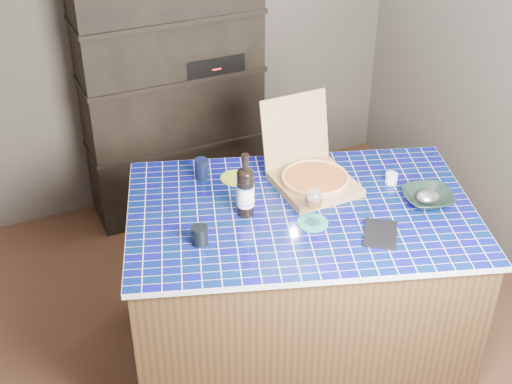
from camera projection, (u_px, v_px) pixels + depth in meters
name	position (u px, v px, depth m)	size (l,w,h in m)	color
room	(267.00, 150.00, 3.47)	(3.50, 3.50, 3.50)	#543424
shelving_unit	(173.00, 92.00, 4.83)	(1.20, 0.41, 1.80)	black
kitchen_island	(298.00, 282.00, 3.83)	(1.99, 1.58, 0.95)	#462F1B
pizza_box	(313.00, 176.00, 3.73)	(0.40, 0.48, 0.42)	#947C4C
mead_bottle	(245.00, 191.00, 3.47)	(0.09, 0.09, 0.34)	black
teal_trivet	(313.00, 223.00, 3.47)	(0.15, 0.15, 0.01)	#19857A
wine_glass	(314.00, 200.00, 3.39)	(0.09, 0.09, 0.19)	white
tumbler	(200.00, 235.00, 3.31)	(0.08, 0.08, 0.09)	black
dvd_case	(380.00, 234.00, 3.38)	(0.15, 0.22, 0.02)	black
bowl	(428.00, 198.00, 3.60)	(0.25, 0.25, 0.06)	black
foil_contents	(428.00, 196.00, 3.59)	(0.12, 0.10, 0.06)	silver
white_jar	(391.00, 178.00, 3.77)	(0.06, 0.06, 0.05)	silver
navy_cup	(201.00, 169.00, 3.79)	(0.07, 0.07, 0.11)	black
green_trivet	(236.00, 178.00, 3.81)	(0.16, 0.16, 0.01)	#8DB126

